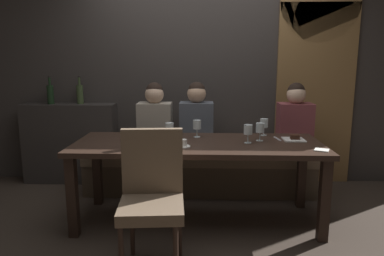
{
  "coord_description": "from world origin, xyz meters",
  "views": [
    {
      "loc": [
        0.06,
        -3.12,
        1.47
      ],
      "look_at": [
        -0.06,
        0.15,
        0.84
      ],
      "focal_mm": 33.66,
      "sensor_mm": 36.0,
      "label": 1
    }
  ],
  "objects_px": {
    "diner_far_end": "(295,121)",
    "wine_glass_near_left": "(129,135)",
    "wine_glass_far_right": "(248,130)",
    "chair_near_side": "(152,190)",
    "diner_bearded": "(196,120)",
    "diner_redhead": "(155,121)",
    "wine_glass_far_left": "(169,128)",
    "wine_glass_center_front": "(197,125)",
    "wine_bottle_dark_red": "(50,94)",
    "wine_glass_end_right": "(264,124)",
    "dessert_plate": "(294,139)",
    "banquette_bench": "(199,173)",
    "espresso_cup": "(183,144)",
    "fork_on_table": "(277,139)",
    "wine_glass_near_right": "(260,128)",
    "wine_bottle_pale_label": "(80,94)",
    "dining_table": "(198,152)"
  },
  "relations": [
    {
      "from": "diner_far_end",
      "to": "wine_glass_near_left",
      "type": "bearing_deg",
      "value": -147.99
    },
    {
      "from": "wine_glass_far_right",
      "to": "chair_near_side",
      "type": "bearing_deg",
      "value": -136.54
    },
    {
      "from": "diner_bearded",
      "to": "wine_glass_far_right",
      "type": "distance_m",
      "value": 0.87
    },
    {
      "from": "diner_redhead",
      "to": "wine_glass_far_left",
      "type": "height_order",
      "value": "diner_redhead"
    },
    {
      "from": "diner_far_end",
      "to": "wine_glass_center_front",
      "type": "distance_m",
      "value": 1.16
    },
    {
      "from": "wine_bottle_dark_red",
      "to": "wine_glass_end_right",
      "type": "height_order",
      "value": "wine_bottle_dark_red"
    },
    {
      "from": "wine_glass_center_front",
      "to": "dessert_plate",
      "type": "relative_size",
      "value": 0.86
    },
    {
      "from": "banquette_bench",
      "to": "wine_glass_end_right",
      "type": "xyz_separation_m",
      "value": [
        0.63,
        -0.38,
        0.63
      ]
    },
    {
      "from": "wine_glass_near_left",
      "to": "wine_glass_far_left",
      "type": "bearing_deg",
      "value": 48.02
    },
    {
      "from": "chair_near_side",
      "to": "diner_far_end",
      "type": "relative_size",
      "value": 1.26
    },
    {
      "from": "wine_bottle_dark_red",
      "to": "banquette_bench",
      "type": "bearing_deg",
      "value": -10.17
    },
    {
      "from": "espresso_cup",
      "to": "fork_on_table",
      "type": "relative_size",
      "value": 0.71
    },
    {
      "from": "wine_bottle_dark_red",
      "to": "wine_glass_far_right",
      "type": "bearing_deg",
      "value": -25.04
    },
    {
      "from": "wine_glass_far_left",
      "to": "wine_glass_near_right",
      "type": "bearing_deg",
      "value": 1.14
    },
    {
      "from": "wine_glass_far_right",
      "to": "fork_on_table",
      "type": "bearing_deg",
      "value": 29.72
    },
    {
      "from": "fork_on_table",
      "to": "wine_glass_near_right",
      "type": "bearing_deg",
      "value": -166.14
    },
    {
      "from": "wine_glass_far_right",
      "to": "wine_glass_near_right",
      "type": "xyz_separation_m",
      "value": [
        0.12,
        0.09,
        0.0
      ]
    },
    {
      "from": "banquette_bench",
      "to": "diner_far_end",
      "type": "height_order",
      "value": "diner_far_end"
    },
    {
      "from": "wine_bottle_dark_red",
      "to": "wine_bottle_pale_label",
      "type": "bearing_deg",
      "value": 5.54
    },
    {
      "from": "wine_glass_far_right",
      "to": "espresso_cup",
      "type": "height_order",
      "value": "wine_glass_far_right"
    },
    {
      "from": "wine_glass_end_right",
      "to": "wine_glass_near_left",
      "type": "distance_m",
      "value": 1.33
    },
    {
      "from": "wine_bottle_pale_label",
      "to": "wine_glass_near_left",
      "type": "relative_size",
      "value": 1.99
    },
    {
      "from": "wine_glass_near_right",
      "to": "wine_glass_far_right",
      "type": "bearing_deg",
      "value": -142.7
    },
    {
      "from": "wine_glass_far_left",
      "to": "wine_bottle_pale_label",
      "type": "bearing_deg",
      "value": 139.5
    },
    {
      "from": "wine_glass_end_right",
      "to": "dessert_plate",
      "type": "relative_size",
      "value": 0.86
    },
    {
      "from": "wine_glass_near_right",
      "to": "dining_table",
      "type": "bearing_deg",
      "value": -171.78
    },
    {
      "from": "diner_redhead",
      "to": "banquette_bench",
      "type": "bearing_deg",
      "value": 2.4
    },
    {
      "from": "chair_near_side",
      "to": "wine_glass_end_right",
      "type": "height_order",
      "value": "chair_near_side"
    },
    {
      "from": "banquette_bench",
      "to": "chair_near_side",
      "type": "relative_size",
      "value": 2.55
    },
    {
      "from": "chair_near_side",
      "to": "fork_on_table",
      "type": "height_order",
      "value": "chair_near_side"
    },
    {
      "from": "diner_redhead",
      "to": "wine_glass_end_right",
      "type": "bearing_deg",
      "value": -17.9
    },
    {
      "from": "diner_bearded",
      "to": "banquette_bench",
      "type": "bearing_deg",
      "value": -29.4
    },
    {
      "from": "diner_bearded",
      "to": "wine_glass_center_front",
      "type": "relative_size",
      "value": 4.77
    },
    {
      "from": "dining_table",
      "to": "diner_redhead",
      "type": "xyz_separation_m",
      "value": [
        -0.48,
        0.68,
        0.17
      ]
    },
    {
      "from": "dining_table",
      "to": "dessert_plate",
      "type": "bearing_deg",
      "value": 7.93
    },
    {
      "from": "wine_bottle_pale_label",
      "to": "wine_glass_far_right",
      "type": "xyz_separation_m",
      "value": [
        1.85,
        -1.06,
        -0.21
      ]
    },
    {
      "from": "wine_glass_near_right",
      "to": "fork_on_table",
      "type": "bearing_deg",
      "value": 23.89
    },
    {
      "from": "diner_bearded",
      "to": "wine_glass_center_front",
      "type": "distance_m",
      "value": 0.5
    },
    {
      "from": "dining_table",
      "to": "fork_on_table",
      "type": "distance_m",
      "value": 0.76
    },
    {
      "from": "wine_glass_far_right",
      "to": "espresso_cup",
      "type": "relative_size",
      "value": 1.37
    },
    {
      "from": "wine_glass_near_right",
      "to": "espresso_cup",
      "type": "height_order",
      "value": "wine_glass_near_right"
    },
    {
      "from": "espresso_cup",
      "to": "diner_redhead",
      "type": "bearing_deg",
      "value": 112.84
    },
    {
      "from": "diner_far_end",
      "to": "wine_glass_near_right",
      "type": "height_order",
      "value": "diner_far_end"
    },
    {
      "from": "chair_near_side",
      "to": "diner_bearded",
      "type": "bearing_deg",
      "value": 78.97
    },
    {
      "from": "dining_table",
      "to": "diner_far_end",
      "type": "distance_m",
      "value": 1.27
    },
    {
      "from": "fork_on_table",
      "to": "wine_glass_center_front",
      "type": "bearing_deg",
      "value": 165.31
    },
    {
      "from": "wine_glass_far_left",
      "to": "espresso_cup",
      "type": "xyz_separation_m",
      "value": [
        0.14,
        -0.24,
        -0.09
      ]
    },
    {
      "from": "wine_bottle_pale_label",
      "to": "fork_on_table",
      "type": "distance_m",
      "value": 2.34
    },
    {
      "from": "banquette_bench",
      "to": "wine_glass_center_front",
      "type": "height_order",
      "value": "wine_glass_center_front"
    },
    {
      "from": "wine_bottle_dark_red",
      "to": "wine_glass_far_right",
      "type": "distance_m",
      "value": 2.42
    }
  ]
}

